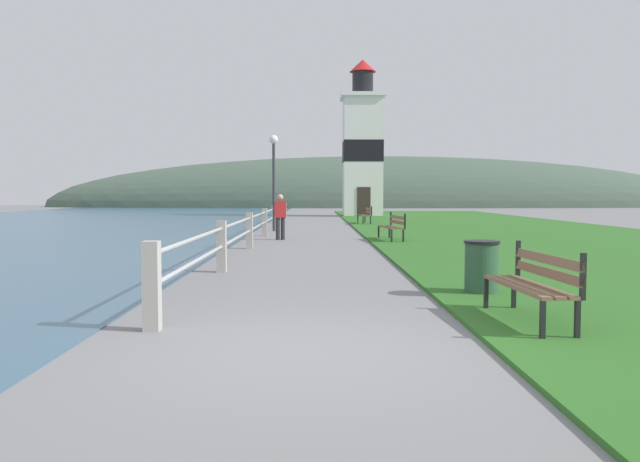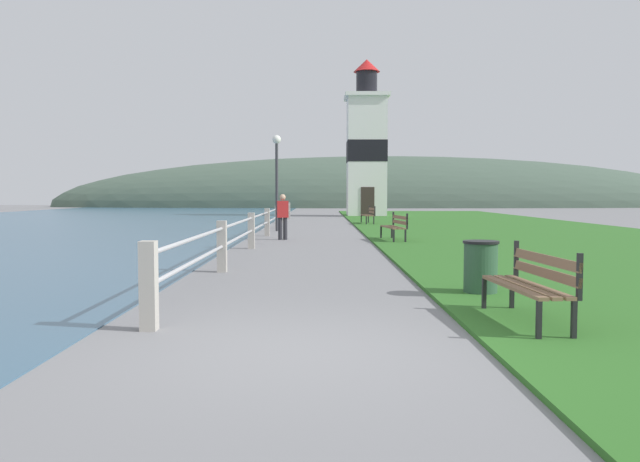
# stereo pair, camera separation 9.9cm
# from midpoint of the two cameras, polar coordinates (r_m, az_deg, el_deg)

# --- Properties ---
(ground_plane) EXTENTS (160.00, 160.00, 0.00)m
(ground_plane) POSITION_cam_midpoint_polar(r_m,az_deg,el_deg) (6.18, -1.84, -11.07)
(ground_plane) COLOR slate
(grass_verge) EXTENTS (12.00, 57.51, 0.06)m
(grass_verge) POSITION_cam_midpoint_polar(r_m,az_deg,el_deg) (26.35, 16.50, -0.02)
(grass_verge) COLOR #2D6623
(grass_verge) RESTS_ON ground_plane
(seawall_railing) EXTENTS (0.18, 31.77, 1.02)m
(seawall_railing) POSITION_cam_midpoint_polar(r_m,az_deg,el_deg) (22.88, -5.22, 1.03)
(seawall_railing) COLOR #A8A399
(seawall_railing) RESTS_ON ground_plane
(park_bench_near) EXTENTS (0.59, 1.78, 0.94)m
(park_bench_near) POSITION_cam_midpoint_polar(r_m,az_deg,el_deg) (7.68, 18.67, -4.31)
(park_bench_near) COLOR brown
(park_bench_near) RESTS_ON ground_plane
(park_bench_midway) EXTENTS (0.69, 1.90, 0.94)m
(park_bench_midway) POSITION_cam_midpoint_polar(r_m,az_deg,el_deg) (20.24, 6.57, 0.55)
(park_bench_midway) COLOR brown
(park_bench_midway) RESTS_ON ground_plane
(park_bench_far) EXTENTS (0.61, 1.80, 0.94)m
(park_bench_far) POSITION_cam_midpoint_polar(r_m,az_deg,el_deg) (31.38, 4.12, 1.57)
(park_bench_far) COLOR brown
(park_bench_far) RESTS_ON ground_plane
(lighthouse) EXTENTS (3.01, 3.01, 10.71)m
(lighthouse) POSITION_cam_midpoint_polar(r_m,az_deg,el_deg) (43.32, 3.84, 7.54)
(lighthouse) COLOR white
(lighthouse) RESTS_ON ground_plane
(person_strolling) EXTENTS (0.40, 0.26, 1.53)m
(person_strolling) POSITION_cam_midpoint_polar(r_m,az_deg,el_deg) (20.97, -3.79, 1.46)
(person_strolling) COLOR #28282D
(person_strolling) RESTS_ON ground_plane
(trash_bin) EXTENTS (0.54, 0.54, 0.84)m
(trash_bin) POSITION_cam_midpoint_polar(r_m,az_deg,el_deg) (9.74, 14.27, -3.31)
(trash_bin) COLOR #2D5138
(trash_bin) RESTS_ON ground_plane
(lamp_post) EXTENTS (0.36, 0.36, 3.96)m
(lamp_post) POSITION_cam_midpoint_polar(r_m,az_deg,el_deg) (25.88, -4.36, 6.05)
(lamp_post) COLOR #333338
(lamp_post) RESTS_ON ground_plane
(distant_hillside) EXTENTS (80.00, 16.00, 12.00)m
(distant_hillside) POSITION_cam_midpoint_polar(r_m,az_deg,el_deg) (74.75, 5.55, 2.22)
(distant_hillside) COLOR #475B4C
(distant_hillside) RESTS_ON ground_plane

